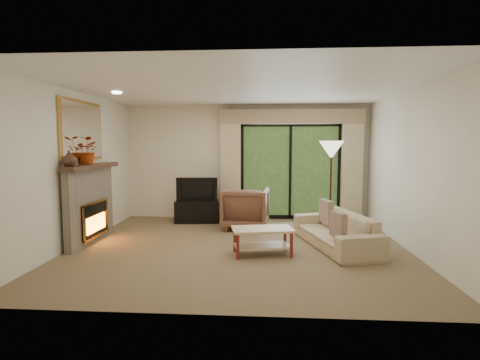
# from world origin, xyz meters

# --- Properties ---
(floor) EXTENTS (5.50, 5.50, 0.00)m
(floor) POSITION_xyz_m (0.00, 0.00, 0.00)
(floor) COLOR #796545
(floor) RESTS_ON ground
(ceiling) EXTENTS (5.50, 5.50, 0.00)m
(ceiling) POSITION_xyz_m (0.00, 0.00, 2.60)
(ceiling) COLOR white
(ceiling) RESTS_ON ground
(wall_back) EXTENTS (5.00, 0.00, 5.00)m
(wall_back) POSITION_xyz_m (0.00, 2.50, 1.30)
(wall_back) COLOR #F2E3CA
(wall_back) RESTS_ON ground
(wall_front) EXTENTS (5.00, 0.00, 5.00)m
(wall_front) POSITION_xyz_m (0.00, -2.50, 1.30)
(wall_front) COLOR #F2E3CA
(wall_front) RESTS_ON ground
(wall_left) EXTENTS (0.00, 5.00, 5.00)m
(wall_left) POSITION_xyz_m (-2.75, 0.00, 1.30)
(wall_left) COLOR #F2E3CA
(wall_left) RESTS_ON ground
(wall_right) EXTENTS (0.00, 5.00, 5.00)m
(wall_right) POSITION_xyz_m (2.75, 0.00, 1.30)
(wall_right) COLOR #F2E3CA
(wall_right) RESTS_ON ground
(fireplace) EXTENTS (0.24, 1.70, 1.37)m
(fireplace) POSITION_xyz_m (-2.63, 0.20, 0.69)
(fireplace) COLOR slate
(fireplace) RESTS_ON floor
(mirror) EXTENTS (0.07, 1.45, 1.02)m
(mirror) POSITION_xyz_m (-2.71, 0.20, 1.95)
(mirror) COLOR #C0903E
(mirror) RESTS_ON wall_left
(sliding_door) EXTENTS (2.26, 0.10, 2.16)m
(sliding_door) POSITION_xyz_m (1.00, 2.45, 1.10)
(sliding_door) COLOR black
(sliding_door) RESTS_ON floor
(curtain_left) EXTENTS (0.45, 0.18, 2.35)m
(curtain_left) POSITION_xyz_m (-0.35, 2.34, 1.20)
(curtain_left) COLOR #CAB98E
(curtain_left) RESTS_ON floor
(curtain_right) EXTENTS (0.45, 0.18, 2.35)m
(curtain_right) POSITION_xyz_m (2.35, 2.34, 1.20)
(curtain_right) COLOR #CAB98E
(curtain_right) RESTS_ON floor
(cornice) EXTENTS (3.20, 0.24, 0.32)m
(cornice) POSITION_xyz_m (1.00, 2.36, 2.32)
(cornice) COLOR tan
(cornice) RESTS_ON wall_back
(media_console) EXTENTS (1.00, 0.52, 0.48)m
(media_console) POSITION_xyz_m (-1.05, 1.95, 0.24)
(media_console) COLOR black
(media_console) RESTS_ON floor
(tv) EXTENTS (0.90, 0.20, 0.51)m
(tv) POSITION_xyz_m (-1.05, 1.95, 0.74)
(tv) COLOR black
(tv) RESTS_ON media_console
(armchair) EXTENTS (0.96, 0.99, 0.83)m
(armchair) POSITION_xyz_m (0.04, 1.44, 0.42)
(armchair) COLOR brown
(armchair) RESTS_ON floor
(sofa) EXTENTS (1.25, 2.09, 0.57)m
(sofa) POSITION_xyz_m (1.61, 0.13, 0.29)
(sofa) COLOR tan
(sofa) RESTS_ON floor
(pillow_near) EXTENTS (0.21, 0.41, 0.40)m
(pillow_near) POSITION_xyz_m (1.54, -0.44, 0.49)
(pillow_near) COLOR #523329
(pillow_near) RESTS_ON sofa
(pillow_far) EXTENTS (0.22, 0.43, 0.42)m
(pillow_far) POSITION_xyz_m (1.54, 0.69, 0.50)
(pillow_far) COLOR #523329
(pillow_far) RESTS_ON sofa
(coffee_table) EXTENTS (1.01, 0.67, 0.42)m
(coffee_table) POSITION_xyz_m (0.40, -0.38, 0.21)
(coffee_table) COLOR beige
(coffee_table) RESTS_ON floor
(floor_lamp) EXTENTS (0.60, 0.60, 1.78)m
(floor_lamp) POSITION_xyz_m (1.71, 1.26, 0.89)
(floor_lamp) COLOR #EFE1C2
(floor_lamp) RESTS_ON floor
(vase) EXTENTS (0.24, 0.24, 0.25)m
(vase) POSITION_xyz_m (-2.61, -0.47, 1.49)
(vase) COLOR #40291C
(vase) RESTS_ON fireplace
(branches) EXTENTS (0.50, 0.45, 0.48)m
(branches) POSITION_xyz_m (-2.61, 0.14, 1.61)
(branches) COLOR #962F0B
(branches) RESTS_ON fireplace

